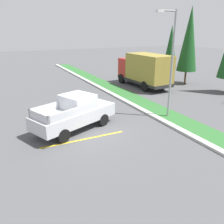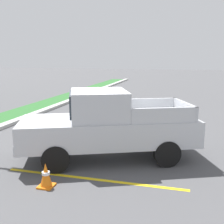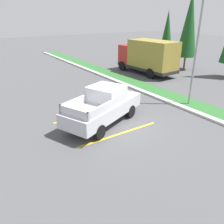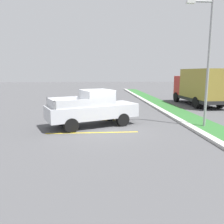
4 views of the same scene
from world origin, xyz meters
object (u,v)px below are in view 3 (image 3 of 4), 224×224
Objects in this scene: cargo_truck_distant at (148,56)px; traffic_cone at (98,103)px; pickup_truck_main at (104,106)px; cypress_tree_left_inner at (189,25)px; street_light at (195,45)px; cypress_tree_leftmost at (167,33)px.

cargo_truck_distant is 11.49× the size of traffic_cone.
cypress_tree_left_inner reaches higher than pickup_truck_main.
cypress_tree_left_inner is at bearing 114.78° from pickup_truck_main.
pickup_truck_main is 16.78m from cypress_tree_left_inner.
street_light is at bearing -23.98° from cargo_truck_distant.
street_light is 11.44× the size of traffic_cone.
cypress_tree_leftmost reaches higher than traffic_cone.
cargo_truck_distant is 5.77m from cypress_tree_left_inner.
cypress_tree_leftmost is at bearing 167.92° from cypress_tree_left_inner.
pickup_truck_main is at bearing -22.01° from traffic_cone.
traffic_cone is at bearing 157.99° from pickup_truck_main.
traffic_cone is (-2.96, -5.32, -3.69)m from street_light.
cargo_truck_distant is 10.61m from traffic_cone.
cargo_truck_distant is 9.36m from street_light.
cypress_tree_left_inner is at bearing 108.40° from traffic_cone.
cypress_tree_leftmost is (-10.68, 15.68, 2.66)m from pickup_truck_main.
pickup_truck_main is 2.50m from traffic_cone.
cargo_truck_distant reaches higher than pickup_truck_main.
pickup_truck_main is 0.80× the size of cargo_truck_distant.
cargo_truck_distant is 1.10× the size of cypress_tree_leftmost.
cypress_tree_leftmost reaches higher than cargo_truck_distant.
street_light is 14.84m from cypress_tree_leftmost.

